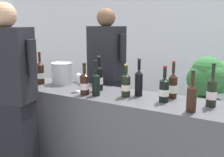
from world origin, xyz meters
The scene contains 17 objects.
wall_back centered at (0.00, 2.60, 1.40)m, with size 8.00×0.10×2.80m, color silver.
counter centered at (0.00, 0.00, 0.45)m, with size 2.53×0.54×0.91m, color #4C4C51.
wine_bottle_0 centered at (0.35, -0.01, 1.02)m, with size 0.08×0.08×0.30m.
wine_bottle_1 centered at (0.09, -0.11, 1.03)m, with size 0.07×0.07×0.33m.
wine_bottle_2 centered at (1.07, 0.07, 1.03)m, with size 0.08×0.08×0.35m.
wine_bottle_3 centered at (-0.69, -0.02, 1.03)m, with size 0.08×0.08×0.35m.
wine_bottle_4 centered at (-0.02, -0.14, 1.01)m, with size 0.09×0.09×0.30m.
wine_bottle_5 centered at (0.01, 0.07, 1.03)m, with size 0.08×0.08×0.34m.
wine_bottle_6 centered at (0.70, 0.00, 1.01)m, with size 0.08×0.08×0.31m.
wine_bottle_7 centered at (0.96, -0.15, 1.02)m, with size 0.07×0.07×0.32m.
wine_bottle_8 centered at (0.73, 0.15, 1.02)m, with size 0.08×0.08×0.33m.
wine_bottle_9 centered at (0.44, 0.07, 1.04)m, with size 0.07×0.07×0.35m.
wine_glass centered at (-0.14, -0.07, 1.03)m, with size 0.07×0.07×0.18m.
ice_bucket centered at (-0.51, 0.13, 1.02)m, with size 0.24×0.24×0.23m.
person_server centered at (-0.20, 0.57, 0.85)m, with size 0.56×0.31×1.73m.
person_guest centered at (-0.54, -0.55, 0.85)m, with size 0.58×0.32×1.74m.
potted_shrub centered at (0.90, 1.04, 0.79)m, with size 0.55×0.58×1.20m.
Camera 1 is at (1.37, -2.12, 1.58)m, focal length 42.73 mm.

